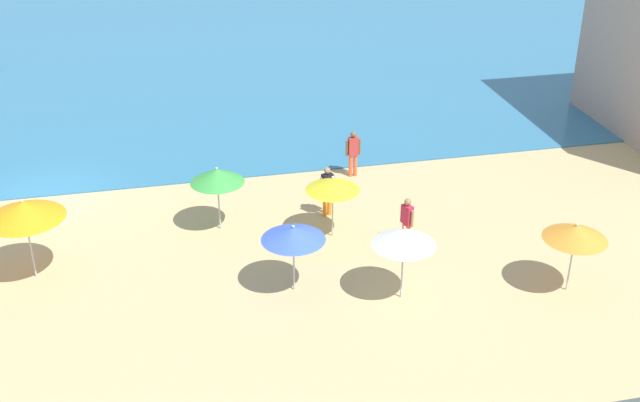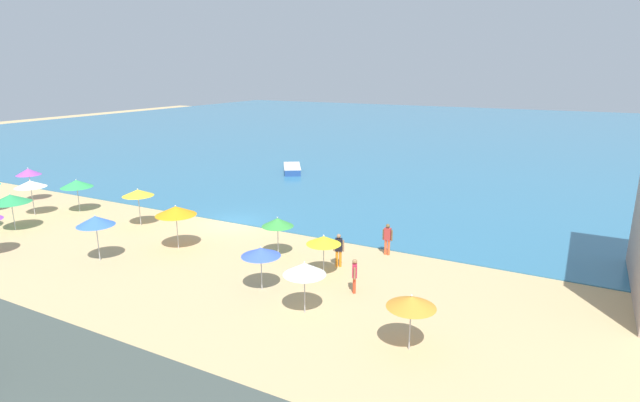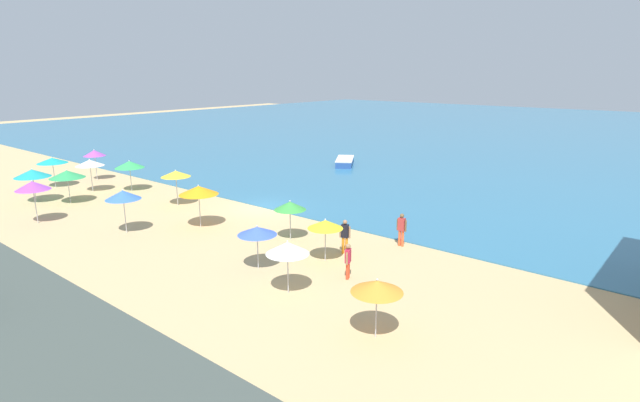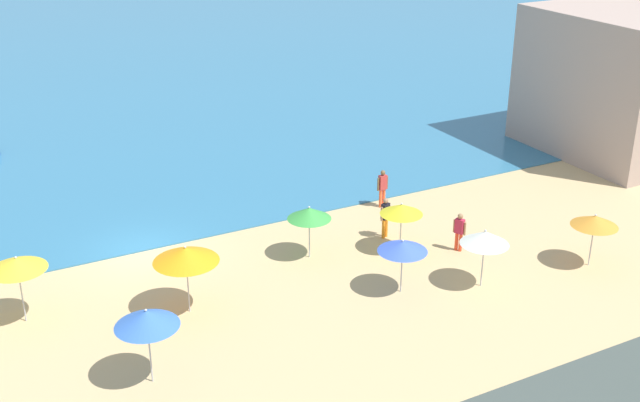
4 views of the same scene
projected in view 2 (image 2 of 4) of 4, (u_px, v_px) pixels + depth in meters
The scene contains 18 objects.
ground_plane at pixel (234, 223), 33.10m from camera, with size 160.00×160.00×0.00m, color tan.
sea at pixel (445, 132), 80.01m from camera, with size 150.00×110.00×0.05m, color teal.
beach_umbrella_0 at pixel (324, 240), 24.28m from camera, with size 1.72×1.72×2.14m.
beach_umbrella_1 at pixel (261, 252), 22.72m from camera, with size 1.83×1.83×2.12m.
beach_umbrella_2 at pixel (76, 184), 35.30m from camera, with size 2.19×2.19×2.38m.
beach_umbrella_3 at pixel (28, 172), 38.08m from camera, with size 1.80×1.80×2.63m.
beach_umbrella_4 at pixel (11, 199), 31.20m from camera, with size 2.34×2.34×2.40m.
beach_umbrella_5 at pixel (95, 221), 26.13m from camera, with size 1.95×1.95×2.55m.
beach_umbrella_6 at pixel (411, 302), 17.77m from camera, with size 1.81×1.81×2.19m.
beach_umbrella_9 at pixel (304, 269), 20.50m from camera, with size 1.80×1.80×2.31m.
beach_umbrella_10 at pixel (176, 211), 27.93m from camera, with size 2.30×2.30×2.57m.
beach_umbrella_11 at pixel (138, 193), 32.05m from camera, with size 1.99×1.99×2.50m.
beach_umbrella_13 at pixel (278, 222), 26.93m from camera, with size 1.75×1.75×2.22m.
beach_umbrella_14 at pixel (30, 184), 34.40m from camera, with size 2.06×2.06×2.54m.
bather_0 at pixel (387, 237), 27.26m from camera, with size 0.57×0.23×1.78m.
bather_1 at pixel (339, 248), 25.62m from camera, with size 0.54×0.33×1.78m.
bather_2 at pixel (355, 274), 22.66m from camera, with size 0.35×0.53×1.63m.
skiff_nearshore at pixel (292, 169), 49.16m from camera, with size 3.64×4.58×0.64m.
Camera 2 is at (19.87, -25.23, 9.96)m, focal length 28.00 mm.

